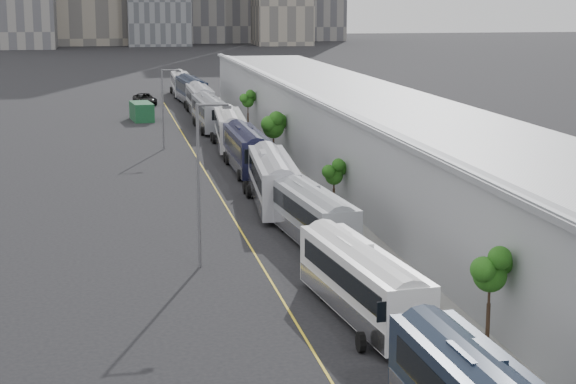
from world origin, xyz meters
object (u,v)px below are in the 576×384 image
object	(u,v)px
bus_2	(362,289)
bus_6	(230,133)
bus_7	(209,116)
bus_8	(200,102)
bus_10	(181,86)
shipping_container	(142,111)
bus_5	(247,153)
street_lamp_far	(165,103)
bus_3	(311,220)
suv	(145,99)
bus_9	(191,93)
street_lamp_near	(201,175)
bus_4	(273,185)

from	to	relation	value
bus_2	bus_6	bearing A→B (deg)	83.58
bus_7	bus_8	size ratio (longest dim) A/B	1.00
bus_10	shipping_container	size ratio (longest dim) A/B	2.26
bus_5	street_lamp_far	world-z (taller)	street_lamp_far
bus_3	suv	distance (m)	83.72
bus_6	bus_2	bearing A→B (deg)	-86.38
bus_8	bus_9	bearing A→B (deg)	90.34
bus_9	street_lamp_near	distance (m)	87.38
bus_9	suv	xyz separation A→B (m)	(-6.74, 0.75, -0.86)
bus_5	bus_8	world-z (taller)	bus_8
bus_7	shipping_container	xyz separation A→B (m)	(-7.53, 10.38, -0.51)
street_lamp_near	suv	xyz separation A→B (m)	(0.53, 87.74, -4.66)
shipping_container	bus_6	bearing A→B (deg)	-78.07
bus_9	shipping_container	distance (m)	19.34
bus_6	bus_9	bearing A→B (deg)	94.54
bus_3	shipping_container	distance (m)	65.57
bus_8	bus_3	bearing A→B (deg)	-89.42
bus_2	bus_8	distance (m)	84.75
bus_4	bus_8	bearing A→B (deg)	94.19
bus_5	street_lamp_near	world-z (taller)	street_lamp_near
bus_5	bus_4	bearing A→B (deg)	-90.87
bus_5	bus_6	xyz separation A→B (m)	(0.26, 13.62, 0.01)
suv	bus_2	bearing A→B (deg)	-94.62
bus_4	street_lamp_far	xyz separation A→B (m)	(-6.12, 29.48, 3.13)
bus_8	bus_10	distance (m)	26.07
bus_7	suv	bearing A→B (deg)	101.36
shipping_container	suv	distance (m)	18.41
street_lamp_far	shipping_container	world-z (taller)	street_lamp_far
bus_7	street_lamp_near	xyz separation A→B (m)	(-6.85, -58.99, 3.83)
bus_7	bus_9	xyz separation A→B (m)	(0.42, 28.00, 0.03)
bus_9	street_lamp_near	world-z (taller)	street_lamp_near
bus_10	street_lamp_near	distance (m)	100.48
bus_2	bus_4	distance (m)	26.08
bus_2	bus_6	distance (m)	55.08
suv	bus_5	bearing A→B (deg)	-91.58
bus_3	bus_8	xyz separation A→B (m)	(-0.14, 69.81, 0.13)
bus_5	bus_9	bearing A→B (deg)	90.02
bus_7	suv	distance (m)	29.45
bus_6	suv	bearing A→B (deg)	103.38
bus_7	suv	size ratio (longest dim) A/B	2.26
bus_5	suv	world-z (taller)	bus_5
street_lamp_near	suv	world-z (taller)	street_lamp_near
bus_5	bus_9	world-z (taller)	bus_9
street_lamp_near	shipping_container	distance (m)	69.51
bus_6	bus_8	size ratio (longest dim) A/B	1.00
bus_9	street_lamp_far	xyz separation A→B (m)	(-6.52, -42.08, 3.12)
bus_3	bus_8	distance (m)	69.81
bus_4	street_lamp_far	size ratio (longest dim) A/B	1.67
bus_9	shipping_container	size ratio (longest dim) A/B	2.43
bus_9	shipping_container	world-z (taller)	bus_9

